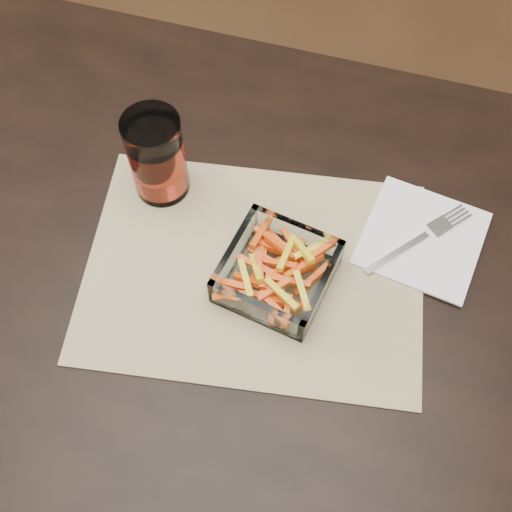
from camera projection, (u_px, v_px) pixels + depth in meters
The scene contains 6 objects.
dining_table at pixel (186, 302), 0.94m from camera, with size 1.60×0.90×0.75m.
placemat at pixel (254, 270), 0.86m from camera, with size 0.45×0.33×0.00m, color tan.
glass_bowl at pixel (277, 273), 0.83m from camera, with size 0.15×0.15×0.05m.
tumbler at pixel (157, 158), 0.87m from camera, with size 0.08×0.08×0.14m.
napkin at pixel (422, 238), 0.88m from camera, with size 0.16×0.16×0.00m, color white.
fork at pixel (421, 238), 0.88m from camera, with size 0.13×0.15×0.00m.
Camera 1 is at (0.21, -0.34, 1.52)m, focal length 45.00 mm.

